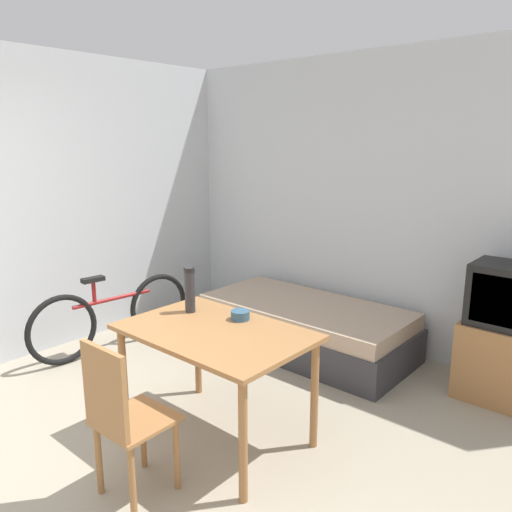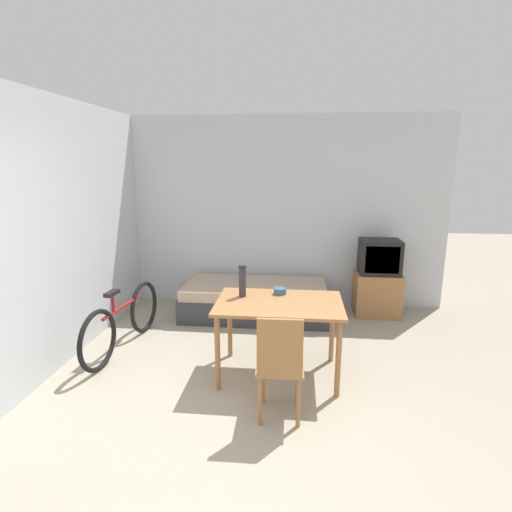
{
  "view_description": "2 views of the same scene",
  "coord_description": "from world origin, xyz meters",
  "px_view_note": "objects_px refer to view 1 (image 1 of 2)",
  "views": [
    {
      "loc": [
        2.37,
        -0.82,
        1.92
      ],
      "look_at": [
        0.03,
        1.89,
        1.09
      ],
      "focal_mm": 35.0,
      "sensor_mm": 36.0,
      "label": 1
    },
    {
      "loc": [
        0.39,
        -2.35,
        2.04
      ],
      "look_at": [
        -0.05,
        1.95,
        1.03
      ],
      "focal_mm": 28.0,
      "sensor_mm": 36.0,
      "label": 2
    }
  ],
  "objects_px": {
    "bicycle": "(113,316)",
    "wooden_chair": "(122,415)",
    "tv": "(506,338)",
    "daybed": "(305,327)",
    "dining_table": "(215,343)",
    "mate_bowl": "(240,315)",
    "thermos_flask": "(190,288)"
  },
  "relations": [
    {
      "from": "tv",
      "to": "dining_table",
      "type": "distance_m",
      "value": 2.17
    },
    {
      "from": "daybed",
      "to": "mate_bowl",
      "type": "height_order",
      "value": "mate_bowl"
    },
    {
      "from": "dining_table",
      "to": "thermos_flask",
      "type": "xyz_separation_m",
      "value": [
        -0.37,
        0.12,
        0.27
      ]
    },
    {
      "from": "daybed",
      "to": "tv",
      "type": "height_order",
      "value": "tv"
    },
    {
      "from": "wooden_chair",
      "to": "dining_table",
      "type": "bearing_deg",
      "value": 93.26
    },
    {
      "from": "daybed",
      "to": "thermos_flask",
      "type": "xyz_separation_m",
      "value": [
        0.02,
        -1.42,
        0.71
      ]
    },
    {
      "from": "tv",
      "to": "wooden_chair",
      "type": "relative_size",
      "value": 1.14
    },
    {
      "from": "tv",
      "to": "mate_bowl",
      "type": "height_order",
      "value": "tv"
    },
    {
      "from": "daybed",
      "to": "dining_table",
      "type": "distance_m",
      "value": 1.66
    },
    {
      "from": "dining_table",
      "to": "mate_bowl",
      "type": "distance_m",
      "value": 0.27
    },
    {
      "from": "tv",
      "to": "thermos_flask",
      "type": "distance_m",
      "value": 2.35
    },
    {
      "from": "tv",
      "to": "wooden_chair",
      "type": "distance_m",
      "value": 2.78
    },
    {
      "from": "thermos_flask",
      "to": "bicycle",
      "type": "bearing_deg",
      "value": 169.18
    },
    {
      "from": "thermos_flask",
      "to": "mate_bowl",
      "type": "height_order",
      "value": "thermos_flask"
    },
    {
      "from": "daybed",
      "to": "mate_bowl",
      "type": "relative_size",
      "value": 15.54
    },
    {
      "from": "daybed",
      "to": "wooden_chair",
      "type": "relative_size",
      "value": 2.13
    },
    {
      "from": "dining_table",
      "to": "daybed",
      "type": "bearing_deg",
      "value": 104.23
    },
    {
      "from": "daybed",
      "to": "dining_table",
      "type": "bearing_deg",
      "value": -75.77
    },
    {
      "from": "dining_table",
      "to": "thermos_flask",
      "type": "bearing_deg",
      "value": 161.39
    },
    {
      "from": "tv",
      "to": "bicycle",
      "type": "height_order",
      "value": "tv"
    },
    {
      "from": "bicycle",
      "to": "daybed",
      "type": "bearing_deg",
      "value": 40.46
    },
    {
      "from": "thermos_flask",
      "to": "wooden_chair",
      "type": "bearing_deg",
      "value": -64.42
    },
    {
      "from": "daybed",
      "to": "dining_table",
      "type": "xyz_separation_m",
      "value": [
        0.39,
        -1.55,
        0.44
      ]
    },
    {
      "from": "tv",
      "to": "bicycle",
      "type": "xyz_separation_m",
      "value": [
        -3.02,
        -1.37,
        -0.17
      ]
    },
    {
      "from": "daybed",
      "to": "mate_bowl",
      "type": "bearing_deg",
      "value": -73.49
    },
    {
      "from": "wooden_chair",
      "to": "thermos_flask",
      "type": "distance_m",
      "value": 1.04
    },
    {
      "from": "daybed",
      "to": "tv",
      "type": "relative_size",
      "value": 1.86
    },
    {
      "from": "dining_table",
      "to": "tv",
      "type": "bearing_deg",
      "value": 54.3
    },
    {
      "from": "daybed",
      "to": "dining_table",
      "type": "relative_size",
      "value": 1.63
    },
    {
      "from": "tv",
      "to": "thermos_flask",
      "type": "bearing_deg",
      "value": -135.01
    },
    {
      "from": "wooden_chair",
      "to": "bicycle",
      "type": "xyz_separation_m",
      "value": [
        -1.79,
        1.13,
        -0.18
      ]
    },
    {
      "from": "bicycle",
      "to": "wooden_chair",
      "type": "bearing_deg",
      "value": -32.1
    }
  ]
}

